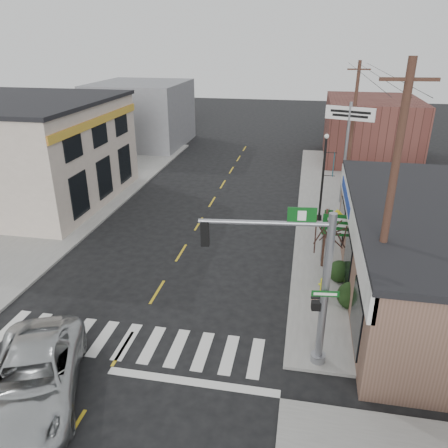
% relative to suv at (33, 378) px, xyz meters
% --- Properties ---
extents(ground, '(140.00, 140.00, 0.00)m').
position_rel_suv_xyz_m(ground, '(1.77, 2.82, -0.83)').
color(ground, black).
rests_on(ground, ground).
extents(sidewalk_right, '(6.00, 38.00, 0.13)m').
position_rel_suv_xyz_m(sidewalk_right, '(10.77, 15.82, -0.76)').
color(sidewalk_right, gray).
rests_on(sidewalk_right, ground).
extents(sidewalk_left, '(6.00, 38.00, 0.13)m').
position_rel_suv_xyz_m(sidewalk_left, '(-7.23, 15.82, -0.76)').
color(sidewalk_left, gray).
rests_on(sidewalk_left, ground).
extents(center_line, '(0.12, 56.00, 0.01)m').
position_rel_suv_xyz_m(center_line, '(1.77, 10.82, -0.82)').
color(center_line, gold).
rests_on(center_line, ground).
extents(crosswalk, '(11.00, 2.20, 0.01)m').
position_rel_suv_xyz_m(crosswalk, '(1.77, 3.22, -0.82)').
color(crosswalk, silver).
rests_on(crosswalk, ground).
extents(left_building, '(12.00, 12.00, 6.80)m').
position_rel_suv_xyz_m(left_building, '(-11.23, 16.82, 2.57)').
color(left_building, beige).
rests_on(left_building, ground).
extents(bldg_distant_right, '(8.00, 10.00, 5.60)m').
position_rel_suv_xyz_m(bldg_distant_right, '(13.77, 32.82, 1.97)').
color(bldg_distant_right, brown).
rests_on(bldg_distant_right, ground).
extents(bldg_distant_left, '(9.00, 10.00, 6.40)m').
position_rel_suv_xyz_m(bldg_distant_left, '(-9.23, 34.82, 2.37)').
color(bldg_distant_left, slate).
rests_on(bldg_distant_left, ground).
extents(suv, '(4.77, 6.55, 1.66)m').
position_rel_suv_xyz_m(suv, '(0.00, 0.00, 0.00)').
color(suv, '#B0B4B5').
rests_on(suv, ground).
extents(traffic_signal_pole, '(4.63, 0.37, 5.86)m').
position_rel_suv_xyz_m(traffic_signal_pole, '(8.27, 3.35, 2.80)').
color(traffic_signal_pole, gray).
rests_on(traffic_signal_pole, sidewalk_right).
extents(guide_sign, '(1.75, 0.14, 3.07)m').
position_rel_suv_xyz_m(guide_sign, '(9.94, 10.49, 1.27)').
color(guide_sign, '#482C21').
rests_on(guide_sign, sidewalk_right).
extents(fire_hydrant, '(0.24, 0.24, 0.77)m').
position_rel_suv_xyz_m(fire_hydrant, '(9.19, 7.96, -0.28)').
color(fire_hydrant, '#CBCD1C').
rests_on(fire_hydrant, sidewalk_right).
extents(ped_crossing_sign, '(1.20, 0.08, 3.08)m').
position_rel_suv_xyz_m(ped_crossing_sign, '(9.71, 10.61, 1.38)').
color(ped_crossing_sign, gray).
rests_on(ped_crossing_sign, sidewalk_right).
extents(lamp_post, '(0.71, 0.55, 5.43)m').
position_rel_suv_xyz_m(lamp_post, '(9.21, 16.58, 2.45)').
color(lamp_post, black).
rests_on(lamp_post, sidewalk_right).
extents(dance_center_sign, '(3.19, 0.20, 6.79)m').
position_rel_suv_xyz_m(dance_center_sign, '(10.65, 20.19, 4.41)').
color(dance_center_sign, gray).
rests_on(dance_center_sign, sidewalk_right).
extents(bare_tree, '(2.24, 2.24, 4.47)m').
position_rel_suv_xyz_m(bare_tree, '(9.27, 7.35, 2.82)').
color(bare_tree, black).
rests_on(bare_tree, sidewalk_right).
extents(shrub_front, '(1.21, 1.21, 0.91)m').
position_rel_suv_xyz_m(shrub_front, '(10.38, 7.20, -0.24)').
color(shrub_front, '#1E3A18').
rests_on(shrub_front, sidewalk_right).
extents(shrub_back, '(1.07, 1.07, 0.80)m').
position_rel_suv_xyz_m(shrub_back, '(10.01, 9.34, -0.30)').
color(shrub_back, black).
rests_on(shrub_back, sidewalk_right).
extents(utility_pole_near, '(1.77, 0.27, 10.16)m').
position_rel_suv_xyz_m(utility_pole_near, '(10.89, 5.08, 4.51)').
color(utility_pole_near, '#422B1D').
rests_on(utility_pole_near, sidewalk_right).
extents(utility_pole_far, '(1.59, 0.24, 9.14)m').
position_rel_suv_xyz_m(utility_pole_far, '(11.21, 23.45, 3.99)').
color(utility_pole_far, '#482A1F').
rests_on(utility_pole_far, sidewalk_right).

